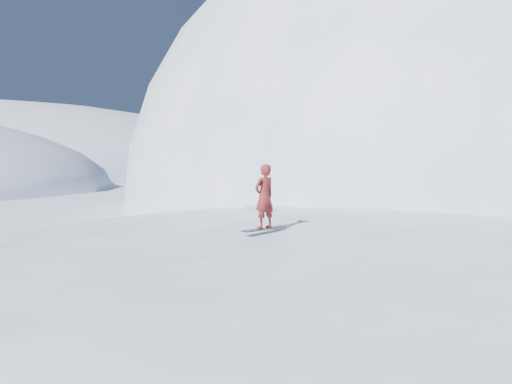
% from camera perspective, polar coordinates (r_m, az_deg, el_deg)
% --- Properties ---
extents(ground, '(400.00, 400.00, 0.00)m').
position_cam_1_polar(ground, '(16.03, 12.64, -12.64)').
color(ground, white).
rests_on(ground, ground).
extents(near_ridge, '(36.00, 28.00, 4.80)m').
position_cam_1_polar(near_ridge, '(19.04, 11.06, -9.89)').
color(near_ridge, white).
rests_on(near_ridge, ground).
extents(summit_peak, '(60.00, 56.00, 56.00)m').
position_cam_1_polar(summit_peak, '(49.38, 21.15, -1.36)').
color(summit_peak, white).
rests_on(summit_peak, ground).
extents(peak_shoulder, '(28.00, 24.00, 18.00)m').
position_cam_1_polar(peak_shoulder, '(37.98, 11.88, -2.79)').
color(peak_shoulder, white).
rests_on(peak_shoulder, ground).
extents(wind_bumps, '(16.00, 14.40, 1.00)m').
position_cam_1_polar(wind_bumps, '(17.63, 7.73, -11.00)').
color(wind_bumps, white).
rests_on(wind_bumps, ground).
extents(snowboard, '(1.66, 1.05, 0.03)m').
position_cam_1_polar(snowboard, '(14.40, 1.05, -4.60)').
color(snowboard, black).
rests_on(snowboard, near_ridge).
extents(snowboarder, '(0.87, 0.76, 2.01)m').
position_cam_1_polar(snowboarder, '(14.27, 1.06, -0.56)').
color(snowboarder, maroon).
rests_on(snowboarder, snowboard).
extents(board_tracks, '(2.19, 5.96, 0.04)m').
position_cam_1_polar(board_tracks, '(19.11, 2.79, -2.38)').
color(board_tracks, silver).
rests_on(board_tracks, ground).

